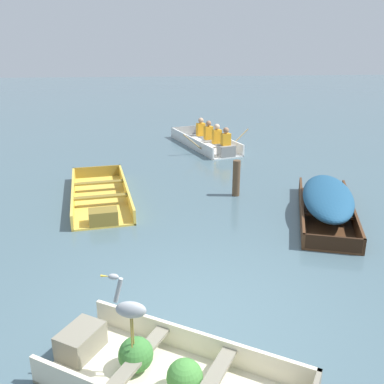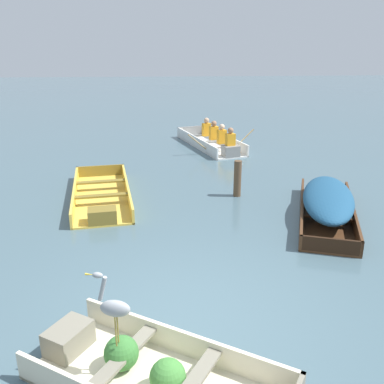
% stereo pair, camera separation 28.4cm
% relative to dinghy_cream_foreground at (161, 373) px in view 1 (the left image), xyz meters
% --- Properties ---
extents(ground_plane, '(80.00, 80.00, 0.00)m').
position_rel_dinghy_cream_foreground_xyz_m(ground_plane, '(0.52, 1.12, -0.15)').
color(ground_plane, '#47606B').
extents(dinghy_cream_foreground, '(2.96, 2.45, 0.42)m').
position_rel_dinghy_cream_foreground_xyz_m(dinghy_cream_foreground, '(0.00, 0.00, 0.00)').
color(dinghy_cream_foreground, beige).
rests_on(dinghy_cream_foreground, ground).
extents(skiff_dark_varnish_near_moored, '(2.03, 3.46, 0.65)m').
position_rel_dinghy_cream_foreground_xyz_m(skiff_dark_varnish_near_moored, '(3.56, 4.26, 0.22)').
color(skiff_dark_varnish_near_moored, '#4C2D19').
rests_on(skiff_dark_varnish_near_moored, ground).
extents(skiff_yellow_mid_moored, '(1.69, 3.48, 0.32)m').
position_rel_dinghy_cream_foreground_xyz_m(skiff_yellow_mid_moored, '(-1.16, 5.60, -0.04)').
color(skiff_yellow_mid_moored, '#E5BC47').
rests_on(skiff_yellow_mid_moored, ground).
extents(rowboat_white_with_crew, '(2.45, 3.74, 0.93)m').
position_rel_dinghy_cream_foreground_xyz_m(rowboat_white_with_crew, '(1.96, 10.42, 0.09)').
color(rowboat_white_with_crew, white).
rests_on(rowboat_white_with_crew, ground).
extents(heron_on_dinghy, '(0.46, 0.21, 0.84)m').
position_rel_dinghy_cream_foreground_xyz_m(heron_on_dinghy, '(-0.30, 0.13, 0.74)').
color(heron_on_dinghy, olive).
rests_on(heron_on_dinghy, dinghy_cream_foreground).
extents(mooring_post, '(0.17, 0.17, 0.85)m').
position_rel_dinghy_cream_foreground_xyz_m(mooring_post, '(1.95, 5.68, 0.28)').
color(mooring_post, brown).
rests_on(mooring_post, ground).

